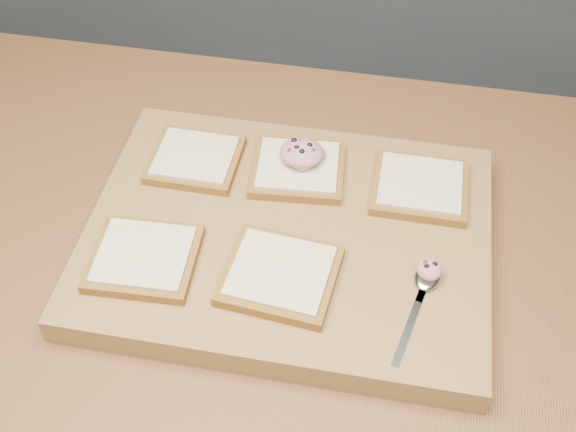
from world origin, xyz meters
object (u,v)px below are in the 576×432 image
object	(u,v)px
cutting_board	(288,238)
tuna_salad_dollop	(302,152)
spoon	(425,283)
bread_far_center	(298,169)

from	to	relation	value
cutting_board	tuna_salad_dollop	distance (m)	0.12
tuna_salad_dollop	cutting_board	bearing A→B (deg)	-89.16
spoon	cutting_board	bearing A→B (deg)	161.37
cutting_board	spoon	bearing A→B (deg)	-18.63
tuna_salad_dollop	spoon	world-z (taller)	tuna_salad_dollop
tuna_salad_dollop	spoon	size ratio (longest dim) A/B	0.38
bread_far_center	spoon	bearing A→B (deg)	-41.31
cutting_board	spoon	world-z (taller)	spoon
cutting_board	spoon	distance (m)	0.19
bread_far_center	tuna_salad_dollop	world-z (taller)	tuna_salad_dollop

